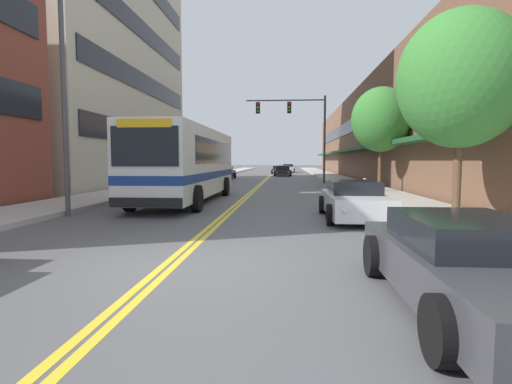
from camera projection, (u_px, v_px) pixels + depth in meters
ground_plane at (268, 178)px, 44.07m from camera, size 240.00×240.00×0.00m
sidewalk_left at (205, 177)px, 44.61m from camera, size 3.10×106.00×0.17m
sidewalk_right at (332, 177)px, 43.52m from camera, size 3.10×106.00×0.17m
centre_line at (268, 178)px, 44.07m from camera, size 0.34×106.00×0.01m
office_tower_left at (68, 8)px, 30.70m from camera, size 12.08×22.03×27.30m
storefront_row_right at (387, 136)px, 42.72m from camera, size 9.10×68.00×8.96m
city_bus at (189, 161)px, 18.53m from camera, size 2.83×11.28×3.30m
car_red_parked_left_near at (208, 176)px, 32.20m from camera, size 2.12×4.74×1.41m
car_black_parked_left_mid at (224, 173)px, 40.96m from camera, size 2.05×4.55×1.28m
car_dark_grey_parked_right_foreground at (468, 266)px, 5.05m from camera, size 1.97×4.78×1.18m
car_white_parked_right_mid at (354, 201)px, 12.94m from camera, size 2.03×4.51×1.24m
car_navy_moving_lead at (279, 170)px, 55.91m from camera, size 2.04×4.44×1.16m
car_charcoal_moving_second at (283, 171)px, 49.23m from camera, size 2.13×4.46×1.27m
car_silver_moving_third at (288, 168)px, 63.88m from camera, size 2.06×4.68×1.33m
traffic_signal_mast at (299, 121)px, 33.09m from camera, size 6.61×0.38×7.23m
street_lamp_left_near at (68, 59)px, 13.14m from camera, size 1.82×0.28×9.03m
street_tree_right_near at (461, 80)px, 11.17m from camera, size 3.49×3.49×5.91m
street_tree_right_mid at (381, 120)px, 22.59m from camera, size 3.32×3.32×5.87m
fire_hydrant at (365, 187)px, 19.71m from camera, size 0.29×0.21×0.86m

